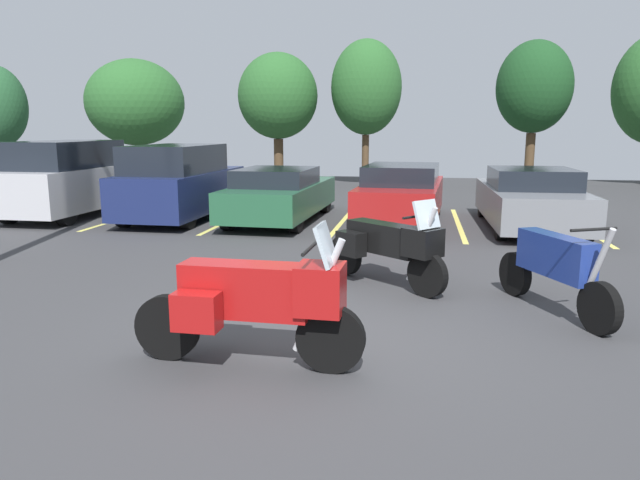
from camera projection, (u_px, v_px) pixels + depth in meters
name	position (u px, v px, depth m)	size (l,w,h in m)	color
ground	(320.00, 341.00, 6.64)	(44.00, 44.00, 0.10)	#38383A
motorcycle_touring	(255.00, 300.00, 5.70)	(2.36, 0.89, 1.46)	black
motorcycle_second	(555.00, 267.00, 7.38)	(1.09, 2.11, 1.25)	black
motorcycle_third	(388.00, 245.00, 8.63)	(1.86, 1.56, 1.36)	black
parking_stripes	(288.00, 219.00, 15.09)	(14.44, 5.17, 0.01)	#EAE066
car_silver	(72.00, 179.00, 15.59)	(1.89, 4.84, 1.99)	#B7B7BC
car_navy	(180.00, 183.00, 15.04)	(1.91, 4.71, 1.90)	navy
car_green	(280.00, 194.00, 14.72)	(2.05, 4.95, 1.35)	#235638
car_red	(402.00, 194.00, 14.37)	(2.12, 4.84, 1.45)	maroon
car_grey	(530.00, 199.00, 13.63)	(2.02, 4.85, 1.41)	slate
tree_far_right	(135.00, 103.00, 26.99)	(4.47, 4.47, 5.42)	#4C3823
tree_center_left	(366.00, 88.00, 23.37)	(2.82, 2.82, 5.78)	#4C3823
tree_far_left	(534.00, 87.00, 24.00)	(3.05, 3.05, 5.84)	#4C3823
tree_center	(278.00, 96.00, 23.76)	(3.24, 3.24, 5.31)	#4C3823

